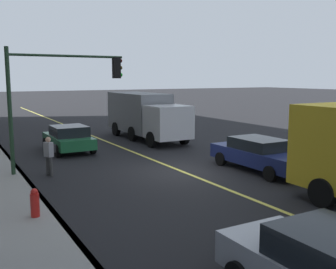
{
  "coord_description": "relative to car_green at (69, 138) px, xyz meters",
  "views": [
    {
      "loc": [
        -13.71,
        8.4,
        3.93
      ],
      "look_at": [
        -2.48,
        2.05,
        2.03
      ],
      "focal_mm": 41.95,
      "sensor_mm": 36.0,
      "label": 1
    }
  ],
  "objects": [
    {
      "name": "curb_edge",
      "position": [
        -6.76,
        3.1,
        -0.64
      ],
      "size": [
        80.0,
        0.16,
        0.15
      ],
      "primitive_type": "cube",
      "color": "slate",
      "rests_on": "ground"
    },
    {
      "name": "fire_hydrant",
      "position": [
        -9.75,
        3.62,
        -0.25
      ],
      "size": [
        0.24,
        0.24,
        0.94
      ],
      "color": "red",
      "rests_on": "ground"
    },
    {
      "name": "traffic_light_mast",
      "position": [
        -4.45,
        1.48,
        2.82
      ],
      "size": [
        0.28,
        4.75,
        5.06
      ],
      "color": "#1E3823",
      "rests_on": "ground"
    },
    {
      "name": "truck_gray",
      "position": [
        1.84,
        -5.43,
        0.85
      ],
      "size": [
        7.68,
        2.4,
        2.89
      ],
      "color": "silver",
      "rests_on": "ground"
    },
    {
      "name": "lane_stripe_center",
      "position": [
        -6.76,
        -2.88,
        -0.71
      ],
      "size": [
        80.0,
        0.16,
        0.01
      ],
      "primitive_type": "cube",
      "color": "#D8CC4C",
      "rests_on": "ground"
    },
    {
      "name": "pedestrian_with_backpack",
      "position": [
        -4.79,
        2.09,
        0.19
      ],
      "size": [
        0.43,
        0.45,
        1.58
      ],
      "color": "#383838",
      "rests_on": "ground"
    },
    {
      "name": "car_green",
      "position": [
        0.0,
        0.0,
        0.0
      ],
      "size": [
        4.01,
        2.01,
        1.39
      ],
      "color": "#1E6038",
      "rests_on": "ground"
    },
    {
      "name": "car_navy",
      "position": [
        -8.22,
        -5.84,
        0.0
      ],
      "size": [
        4.66,
        1.92,
        1.37
      ],
      "color": "navy",
      "rests_on": "ground"
    },
    {
      "name": "ground",
      "position": [
        -6.76,
        -2.88,
        -0.72
      ],
      "size": [
        200.0,
        200.0,
        0.0
      ],
      "primitive_type": "plane",
      "color": "black"
    }
  ]
}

